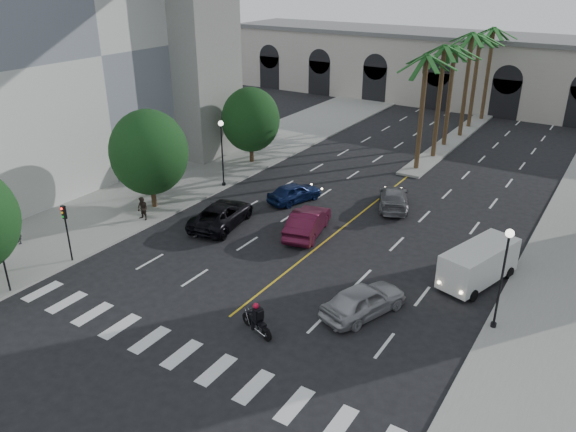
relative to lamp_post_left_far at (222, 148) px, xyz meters
The scene contains 26 objects.
ground 19.91m from the lamp_post_left_far, 54.53° to the right, with size 140.00×140.00×0.00m, color black.
sidewalk_left 4.88m from the lamp_post_left_far, 164.48° to the right, with size 8.00×100.00×0.15m, color gray.
median 24.97m from the lamp_post_left_far, 62.61° to the left, with size 2.00×24.00×0.20m, color gray.
building_left 17.60m from the lamp_post_left_far, 165.62° to the right, with size 16.50×32.50×20.60m.
pier_building 40.65m from the lamp_post_left_far, 73.71° to the left, with size 71.00×10.50×8.50m.
palm_a 17.56m from the lamp_post_left_far, 46.47° to the left, with size 3.20×3.20×10.30m.
palm_b 20.64m from the lamp_post_left_far, 54.29° to the left, with size 3.20×3.20×10.60m.
palm_c 23.62m from the lamp_post_left_far, 60.75° to the left, with size 3.20×3.20×10.10m.
palm_d 27.40m from the lamp_post_left_far, 64.30° to the left, with size 3.20×3.20×10.90m.
palm_e 30.78m from the lamp_post_left_far, 68.02° to the left, with size 3.20×3.20×10.40m.
palm_f 34.61m from the lamp_post_left_far, 70.07° to the left, with size 3.20×3.20×10.70m.
street_tree_mid 6.29m from the lamp_post_left_far, 104.93° to the right, with size 5.44×5.44×7.21m.
street_tree_far 6.25m from the lamp_post_left_far, 104.93° to the left, with size 5.04×5.04×6.68m.
lamp_post_left_far is the anchor object (origin of this frame).
lamp_post_right 24.16m from the lamp_post_left_far, 19.33° to the right, with size 0.40×0.40×5.35m.
traffic_signal_near 18.51m from the lamp_post_left_far, 89.69° to the right, with size 0.25×0.18×3.65m.
traffic_signal_far 14.52m from the lamp_post_left_far, 89.60° to the right, with size 0.25×0.18×3.65m.
motorcycle_rider 19.77m from the lamp_post_left_far, 47.00° to the right, with size 2.18×0.91×1.64m.
car_a 19.89m from the lamp_post_left_far, 31.00° to the right, with size 1.92×4.76×1.62m, color #A2A2A7.
car_b 10.85m from the lamp_post_left_far, 20.84° to the right, with size 1.81×5.18×1.71m, color #470E23.
car_c 7.54m from the lamp_post_left_far, 52.70° to the right, with size 2.60×5.65×1.57m, color black.
car_d 13.56m from the lamp_post_left_far, 14.63° to the left, with size 2.03×4.99×1.45m, color slate.
car_e 6.77m from the lamp_post_left_far, ahead, with size 1.72×4.27×1.46m, color #101E4B.
cargo_van 21.38m from the lamp_post_left_far, 11.05° to the right, with size 3.32×5.49×2.20m.
pedestrian_a 15.67m from the lamp_post_left_far, 106.98° to the right, with size 0.59×0.39×1.63m, color black.
pedestrian_b 8.42m from the lamp_post_left_far, 93.89° to the right, with size 0.80×0.62×1.64m, color black.
Camera 1 is at (15.06, -16.30, 16.11)m, focal length 35.00 mm.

